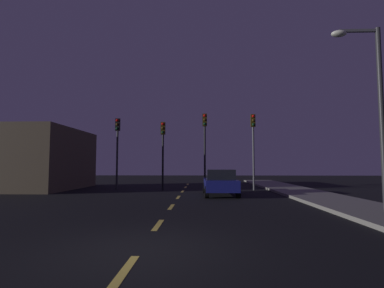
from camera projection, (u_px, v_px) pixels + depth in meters
The scene contains 16 objects.
ground_plane at pixel (173, 205), 13.03m from camera, with size 80.00×80.00×0.00m, color black.
sidewalk_curb_right at pixel (345, 204), 12.80m from camera, with size 3.00×40.00×0.15m, color gray.
lane_stripe_nearest at pixel (125, 271), 4.86m from camera, with size 0.16×1.60×0.01m, color #EACC4C.
lane_stripe_second at pixel (158, 225), 8.65m from camera, with size 0.16×1.60×0.01m, color #EACC4C.
lane_stripe_third at pixel (171, 207), 12.43m from camera, with size 0.16×1.60×0.01m, color #EACC4C.
lane_stripe_fourth at pixel (178, 197), 16.22m from camera, with size 0.16×1.60×0.01m, color #EACC4C.
lane_stripe_fifth at pixel (183, 191), 20.01m from camera, with size 0.16×1.60×0.01m, color #EACC4C.
lane_stripe_sixth at pixel (186, 187), 23.80m from camera, with size 0.16×1.60×0.01m, color #EACC4C.
lane_stripe_seventh at pixel (188, 184), 27.58m from camera, with size 0.16×1.60×0.01m, color #EACC4C.
traffic_signal_far_left at pixel (117, 140), 21.41m from camera, with size 0.32×0.38×5.17m.
traffic_signal_center_left at pixel (163, 142), 21.29m from camera, with size 0.32×0.38×4.88m.
traffic_signal_center_right at pixel (205, 137), 21.23m from camera, with size 0.32×0.38×5.48m.
traffic_signal_far_right at pixel (253, 137), 21.11m from camera, with size 0.32×0.38×5.42m.
car_stopped_ahead at pixel (220, 182), 17.27m from camera, with size 1.96×4.19×1.51m.
street_lamp_right at pixel (373, 100), 10.73m from camera, with size 1.79×0.36×6.82m.
storefront_left at pixel (50, 159), 22.06m from camera, with size 4.03×8.03×4.45m, color brown.
Camera 1 is at (1.27, -6.16, 1.73)m, focal length 27.65 mm.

